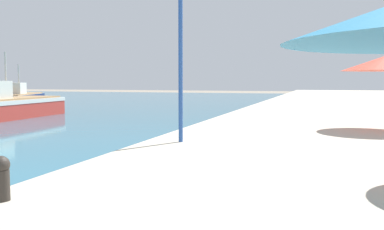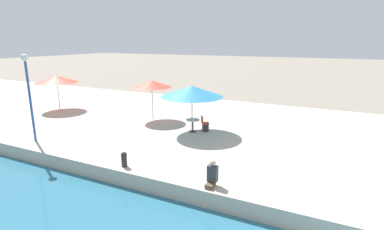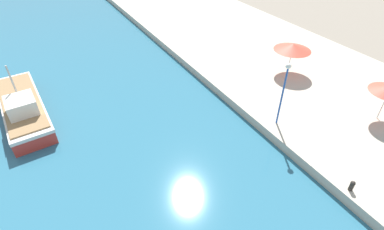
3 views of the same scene
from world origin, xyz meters
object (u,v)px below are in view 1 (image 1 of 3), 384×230
object	(u,v)px
mooring_bollard	(1,177)
lamppost	(180,31)
fishing_boat_mid	(19,98)
fishing_boat_near	(5,106)

from	to	relation	value
mooring_bollard	lamppost	bearing A→B (deg)	85.02
mooring_bollard	fishing_boat_mid	bearing A→B (deg)	129.05
fishing_boat_mid	lamppost	xyz separation A→B (m)	(22.78, -21.04, 3.00)
fishing_boat_near	lamppost	distance (m)	18.61
fishing_boat_mid	mooring_bollard	bearing A→B (deg)	-73.47
fishing_boat_mid	lamppost	size ratio (longest dim) A/B	1.92
fishing_boat_near	fishing_boat_mid	size ratio (longest dim) A/B	1.08
fishing_boat_mid	mooring_bollard	size ratio (longest dim) A/B	13.38
lamppost	mooring_bollard	bearing A→B (deg)	-94.98
fishing_boat_near	lamppost	world-z (taller)	lamppost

